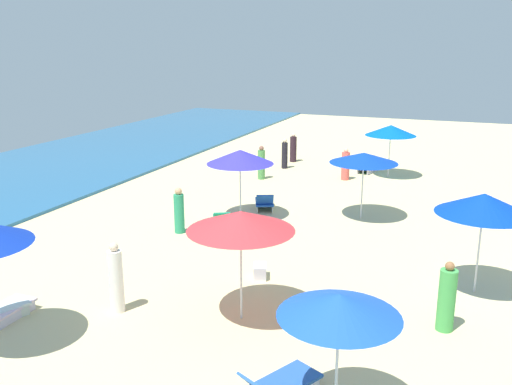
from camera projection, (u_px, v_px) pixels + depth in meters
name	position (u px, v px, depth m)	size (l,w,h in m)	color
umbrella_0	(241.00, 221.00, 12.28)	(2.42, 2.42, 2.58)	silver
umbrella_1	(240.00, 157.00, 19.64)	(2.38, 2.38, 2.51)	silver
lounge_chair_1_0	(222.00, 220.00, 19.23)	(1.44, 1.11, 0.68)	silver
lounge_chair_1_1	(264.00, 202.00, 21.12)	(1.50, 1.13, 0.75)	silver
umbrella_2	(484.00, 204.00, 13.62)	(2.32, 2.32, 2.61)	silver
umbrella_4	(364.00, 158.00, 19.58)	(2.41, 2.41, 2.42)	silver
lounge_chair_5_1	(3.00, 310.00, 12.75)	(1.35, 0.67, 0.68)	silver
umbrella_6	(339.00, 305.00, 8.86)	(2.02, 2.02, 2.32)	silver
lounge_chair_6_0	(279.00, 385.00, 9.91)	(1.67, 1.27, 0.70)	silver
umbrella_7	(391.00, 130.00, 25.81)	(2.35, 2.35, 2.45)	silver
lounge_chair_7_0	(366.00, 167.00, 27.13)	(1.49, 0.90, 0.70)	silver
beachgoer_0	(179.00, 212.00, 18.49)	(0.41, 0.41, 1.55)	#2B9467
beachgoer_1	(293.00, 149.00, 29.51)	(0.37, 0.37, 1.53)	#2E1C26
beachgoer_2	(261.00, 164.00, 25.77)	(0.34, 0.34, 1.56)	#50964D
beachgoer_3	(345.00, 165.00, 25.64)	(0.41, 0.41, 1.49)	#EB5C53
beachgoer_4	(447.00, 299.00, 12.18)	(0.46, 0.46, 1.61)	green
beachgoer_5	(116.00, 280.00, 13.03)	(0.38, 0.38, 1.72)	white
beachgoer_6	(285.00, 154.00, 27.97)	(0.40, 0.40, 1.51)	black
cooler_box_0	(260.00, 271.00, 15.05)	(0.56, 0.34, 0.37)	white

